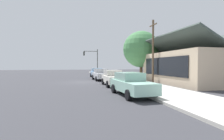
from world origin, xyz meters
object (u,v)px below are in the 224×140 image
object	(u,v)px
car_skyblue	(97,73)
car_seafoam	(131,84)
car_ivory	(113,78)
car_silver	(101,74)
fire_hydrant_red	(133,83)
traffic_light_main	(92,58)
utility_pole_wooden	(153,50)
shade_tree	(141,49)

from	to	relation	value
car_skyblue	car_seafoam	bearing A→B (deg)	0.36
car_ivory	car_seafoam	world-z (taller)	same
car_silver	fire_hydrant_red	size ratio (longest dim) A/B	6.23
car_seafoam	traffic_light_main	distance (m)	23.05
traffic_light_main	car_seafoam	bearing A→B (deg)	0.51
utility_pole_wooden	car_skyblue	bearing A→B (deg)	-153.37
car_ivory	utility_pole_wooden	size ratio (longest dim) A/B	0.63
shade_tree	fire_hydrant_red	distance (m)	11.38
car_silver	traffic_light_main	xyz separation A→B (m)	(-10.17, -0.15, 2.68)
car_silver	traffic_light_main	world-z (taller)	traffic_light_main
utility_pole_wooden	car_ivory	bearing A→B (deg)	-70.36
shade_tree	traffic_light_main	world-z (taller)	shade_tree
car_silver	car_seafoam	world-z (taller)	same
car_ivory	car_seafoam	xyz separation A→B (m)	(6.03, -0.12, 0.00)
car_skyblue	utility_pole_wooden	bearing A→B (deg)	27.43
car_skyblue	car_seafoam	xyz separation A→B (m)	(18.53, -0.14, -0.00)
car_ivory	car_seafoam	bearing A→B (deg)	-0.18
car_silver	shade_tree	world-z (taller)	shade_tree
car_skyblue	fire_hydrant_red	size ratio (longest dim) A/B	6.62
utility_pole_wooden	fire_hydrant_red	xyz separation A→B (m)	(4.17, -4.00, -3.43)
car_silver	car_ivory	size ratio (longest dim) A/B	0.94
car_silver	traffic_light_main	distance (m)	10.51
utility_pole_wooden	fire_hydrant_red	size ratio (longest dim) A/B	10.56
car_silver	shade_tree	distance (m)	7.22
car_seafoam	car_skyblue	bearing A→B (deg)	176.13
car_silver	fire_hydrant_red	world-z (taller)	car_silver
shade_tree	utility_pole_wooden	bearing A→B (deg)	-7.25
car_silver	utility_pole_wooden	bearing A→B (deg)	46.28
shade_tree	utility_pole_wooden	xyz separation A→B (m)	(5.40, -0.69, -0.55)
car_seafoam	utility_pole_wooden	distance (m)	10.12
car_seafoam	shade_tree	xyz separation A→B (m)	(-13.34, 6.14, 3.66)
car_skyblue	car_silver	bearing A→B (deg)	-1.14
car_skyblue	traffic_light_main	bearing A→B (deg)	-174.64
car_skyblue	car_silver	distance (m)	5.81
car_silver	utility_pole_wooden	xyz separation A→B (m)	(4.78, 5.51, 3.11)
car_seafoam	fire_hydrant_red	xyz separation A→B (m)	(-3.76, 1.46, -0.32)
car_silver	car_ivory	bearing A→B (deg)	-1.28
car_ivory	fire_hydrant_red	world-z (taller)	car_ivory
car_seafoam	traffic_light_main	xyz separation A→B (m)	(-22.89, -0.20, 2.68)
car_silver	fire_hydrant_red	distance (m)	9.09
car_ivory	fire_hydrant_red	xyz separation A→B (m)	(2.27, 1.34, -0.32)
car_silver	car_seafoam	distance (m)	12.72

